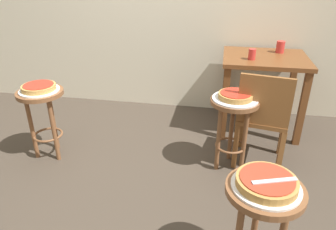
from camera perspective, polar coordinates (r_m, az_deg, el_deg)
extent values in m
plane|color=#42382D|center=(2.57, -6.58, -12.81)|extent=(6.00, 6.00, 0.00)
cylinder|color=brown|center=(1.63, 17.26, -12.97)|extent=(0.39, 0.39, 0.03)
cylinder|color=brown|center=(1.92, 15.61, -18.07)|extent=(0.04, 0.04, 0.60)
cylinder|color=silver|center=(1.61, 17.37, -12.32)|extent=(0.33, 0.33, 0.01)
cylinder|color=#B78442|center=(1.60, 17.50, -11.59)|extent=(0.29, 0.29, 0.04)
cylinder|color=#B23823|center=(1.58, 17.61, -10.93)|extent=(0.26, 0.26, 0.01)
cylinder|color=brown|center=(2.85, -22.28, 3.74)|extent=(0.39, 0.39, 0.03)
cylinder|color=brown|center=(3.06, -20.18, -0.84)|extent=(0.04, 0.04, 0.60)
cylinder|color=brown|center=(2.98, -23.52, -2.21)|extent=(0.04, 0.04, 0.60)
cylinder|color=brown|center=(2.88, -20.06, -2.61)|extent=(0.04, 0.04, 0.60)
torus|color=brown|center=(3.01, -20.98, -3.37)|extent=(0.26, 0.26, 0.02)
cylinder|color=white|center=(2.84, -22.36, 4.18)|extent=(0.33, 0.33, 0.01)
cylinder|color=tan|center=(2.83, -22.45, 4.66)|extent=(0.28, 0.28, 0.04)
cylinder|color=red|center=(2.82, -22.53, 5.10)|extent=(0.24, 0.24, 0.01)
cylinder|color=brown|center=(2.53, 12.07, 2.40)|extent=(0.39, 0.39, 0.03)
cylinder|color=brown|center=(2.77, 11.44, -2.58)|extent=(0.04, 0.04, 0.60)
cylinder|color=brown|center=(2.61, 9.18, -4.28)|extent=(0.04, 0.04, 0.60)
cylinder|color=brown|center=(2.62, 13.71, -4.62)|extent=(0.04, 0.04, 0.60)
torus|color=brown|center=(2.71, 11.28, -5.44)|extent=(0.26, 0.26, 0.02)
cylinder|color=silver|center=(2.52, 12.12, 2.89)|extent=(0.36, 0.36, 0.01)
cylinder|color=#B78442|center=(2.51, 12.18, 3.44)|extent=(0.27, 0.27, 0.04)
cylinder|color=red|center=(2.50, 12.23, 3.92)|extent=(0.24, 0.24, 0.01)
cube|color=brown|center=(3.24, 17.29, 9.82)|extent=(0.81, 0.69, 0.04)
cube|color=brown|center=(3.07, 10.31, 1.96)|extent=(0.06, 0.06, 0.74)
cube|color=brown|center=(3.17, 23.20, 0.90)|extent=(0.06, 0.06, 0.74)
cube|color=brown|center=(3.62, 10.45, 5.73)|extent=(0.06, 0.06, 0.74)
cube|color=brown|center=(3.70, 21.51, 4.74)|extent=(0.06, 0.06, 0.74)
cylinder|color=red|center=(3.08, 15.04, 10.62)|extent=(0.07, 0.07, 0.10)
cylinder|color=red|center=(3.41, 19.76, 11.57)|extent=(0.08, 0.08, 0.12)
cube|color=brown|center=(2.75, 16.92, -0.30)|extent=(0.47, 0.47, 0.04)
cube|color=brown|center=(2.50, 17.18, 2.43)|extent=(0.40, 0.10, 0.40)
cube|color=brown|center=(3.02, 20.06, -3.22)|extent=(0.04, 0.04, 0.42)
cube|color=brown|center=(3.02, 13.31, -2.15)|extent=(0.04, 0.04, 0.42)
cube|color=brown|center=(2.70, 19.74, -6.77)|extent=(0.04, 0.04, 0.42)
cube|color=brown|center=(2.71, 12.18, -5.56)|extent=(0.04, 0.04, 0.42)
cube|color=silver|center=(1.57, 18.82, -11.24)|extent=(0.22, 0.09, 0.01)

